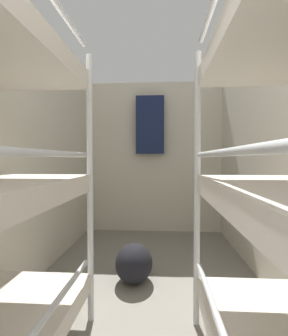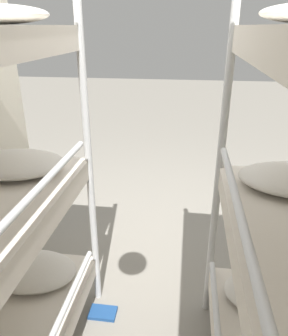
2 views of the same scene
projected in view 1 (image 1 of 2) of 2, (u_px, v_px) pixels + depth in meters
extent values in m
cube|color=beige|center=(153.00, 157.00, 4.28)|extent=(2.30, 0.06, 2.42)
cylinder|color=silver|center=(90.00, 189.00, 1.89)|extent=(0.04, 0.04, 1.93)
cylinder|color=silver|center=(24.00, 152.00, 0.98)|extent=(0.03, 1.58, 0.03)
cylinder|color=silver|center=(197.00, 190.00, 1.84)|extent=(0.04, 0.04, 1.93)
cylinder|color=silver|center=(232.00, 152.00, 0.93)|extent=(0.03, 1.58, 0.03)
ellipsoid|color=black|center=(134.00, 263.00, 2.53)|extent=(0.36, 0.48, 0.36)
cube|color=#192347|center=(150.00, 125.00, 4.11)|extent=(0.44, 0.12, 0.90)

